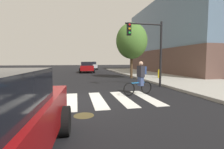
{
  "coord_description": "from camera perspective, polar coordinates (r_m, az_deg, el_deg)",
  "views": [
    {
      "loc": [
        -0.13,
        -7.2,
        1.72
      ],
      "look_at": [
        1.44,
        0.19,
        1.09
      ],
      "focal_mm": 26.71,
      "sensor_mm": 36.0,
      "label": 1
    }
  ],
  "objects": [
    {
      "name": "ground_plane",
      "position": [
        7.41,
        -10.76,
        -8.78
      ],
      "size": [
        120.0,
        120.0,
        0.0
      ],
      "primitive_type": "plane",
      "color": "black"
    },
    {
      "name": "crosswalk_stripes",
      "position": [
        7.41,
        -13.95,
        -8.78
      ],
      "size": [
        7.44,
        3.22,
        0.01
      ],
      "color": "silver",
      "rests_on": "ground"
    },
    {
      "name": "manhole_cover",
      "position": [
        5.46,
        -9.61,
        -13.66
      ],
      "size": [
        0.64,
        0.64,
        0.01
      ],
      "primitive_type": "cylinder",
      "color": "#473D1E",
      "rests_on": "ground"
    },
    {
      "name": "sedan_mid",
      "position": [
        24.76,
        -8.6,
        2.58
      ],
      "size": [
        2.3,
        4.61,
        1.57
      ],
      "color": "maroon",
      "rests_on": "ground"
    },
    {
      "name": "sedan_far",
      "position": [
        33.42,
        -7.07,
        3.12
      ],
      "size": [
        2.2,
        4.49,
        1.53
      ],
      "color": "#B7B7BC",
      "rests_on": "ground"
    },
    {
      "name": "cyclist",
      "position": [
        8.55,
        9.62,
        -1.21
      ],
      "size": [
        1.67,
        0.48,
        1.69
      ],
      "color": "black",
      "rests_on": "ground"
    },
    {
      "name": "traffic_light_near",
      "position": [
        10.95,
        12.55,
        10.61
      ],
      "size": [
        2.47,
        0.28,
        4.2
      ],
      "color": "black",
      "rests_on": "ground"
    },
    {
      "name": "fire_hydrant",
      "position": [
        15.94,
        15.8,
        0.29
      ],
      "size": [
        0.33,
        0.22,
        0.78
      ],
      "color": "gold",
      "rests_on": "sidewalk"
    },
    {
      "name": "street_tree_near",
      "position": [
        16.51,
        6.74,
        11.31
      ],
      "size": [
        3.01,
        3.01,
        5.36
      ],
      "color": "#4C3823",
      "rests_on": "ground"
    },
    {
      "name": "corner_building",
      "position": [
        29.09,
        28.81,
        10.58
      ],
      "size": [
        16.47,
        20.13,
        10.02
      ],
      "color": "brown",
      "rests_on": "ground"
    }
  ]
}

